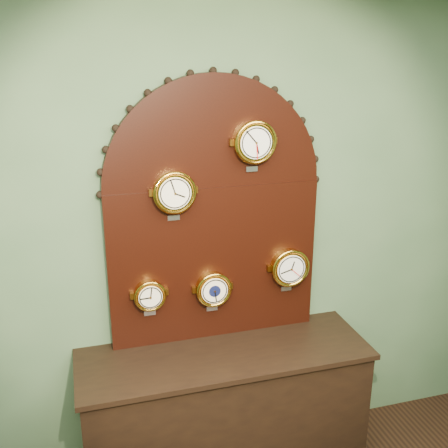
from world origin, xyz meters
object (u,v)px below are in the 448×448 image
object	(u,v)px
shop_counter	(225,416)
roman_clock	(174,192)
display_board	(214,205)
barometer	(213,289)
hygrometer	(150,295)
tide_clock	(289,267)
arabic_clock	(254,142)

from	to	relation	value
shop_counter	roman_clock	xyz separation A→B (m)	(-0.23, 0.15, 1.33)
display_board	barometer	world-z (taller)	display_board
roman_clock	barometer	world-z (taller)	roman_clock
display_board	hygrometer	size ratio (longest dim) A/B	6.67
display_board	tide_clock	bearing A→B (deg)	-8.71
shop_counter	tide_clock	xyz separation A→B (m)	(0.44, 0.15, 0.83)
tide_clock	hygrometer	bearing A→B (deg)	179.90
arabic_clock	tide_clock	bearing A→B (deg)	0.01
hygrometer	tide_clock	world-z (taller)	tide_clock
shop_counter	arabic_clock	bearing A→B (deg)	36.77
roman_clock	hygrometer	xyz separation A→B (m)	(-0.15, 0.00, -0.57)
roman_clock	barometer	xyz separation A→B (m)	(0.21, 0.00, -0.58)
display_board	shop_counter	bearing A→B (deg)	-90.00
barometer	hygrometer	bearing A→B (deg)	179.85
shop_counter	tide_clock	distance (m)	0.95
display_board	arabic_clock	bearing A→B (deg)	-18.03
roman_clock	hygrometer	distance (m)	0.59
shop_counter	display_board	size ratio (longest dim) A/B	1.05
hygrometer	barometer	distance (m)	0.36
hygrometer	tide_clock	size ratio (longest dim) A/B	0.82
shop_counter	roman_clock	world-z (taller)	roman_clock
arabic_clock	roman_clock	bearing A→B (deg)	179.99
shop_counter	barometer	bearing A→B (deg)	99.11
arabic_clock	hygrometer	distance (m)	1.00
shop_counter	arabic_clock	size ratio (longest dim) A/B	5.64
tide_clock	roman_clock	bearing A→B (deg)	180.00
roman_clock	hygrometer	size ratio (longest dim) A/B	1.22
arabic_clock	display_board	bearing A→B (deg)	161.97
roman_clock	hygrometer	world-z (taller)	roman_clock
shop_counter	arabic_clock	xyz separation A→B (m)	(0.21, 0.15, 1.57)
roman_clock	barometer	bearing A→B (deg)	0.12
display_board	roman_clock	world-z (taller)	display_board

